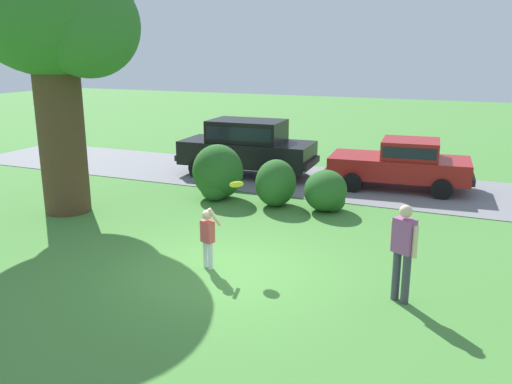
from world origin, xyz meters
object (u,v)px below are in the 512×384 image
parked_sedan (402,162)px  parked_suv (247,145)px  oak_tree_large (58,20)px  child_thrower (208,234)px  adult_onlooker (403,248)px  frisbee (236,184)px

parked_sedan → parked_suv: 5.19m
oak_tree_large → parked_suv: bearing=64.7°
child_thrower → adult_onlooker: bearing=0.2°
parked_suv → frisbee: (2.96, -7.10, 0.54)m
oak_tree_large → frisbee: oak_tree_large is taller
child_thrower → adult_onlooker: (3.74, 0.01, 0.27)m
child_thrower → adult_onlooker: size_ratio=0.74×
parked_suv → adult_onlooker: parked_suv is taller
adult_onlooker → parked_suv: bearing=129.5°
oak_tree_large → adult_onlooker: oak_tree_large is taller
parked_sedan → frisbee: size_ratio=14.21×
parked_sedan → parked_suv: parked_suv is taller
parked_sedan → oak_tree_large: bearing=-143.3°
frisbee → adult_onlooker: bearing=-10.2°
parked_suv → frisbee: size_ratio=14.98×
parked_suv → frisbee: parked_suv is taller
adult_onlooker → parked_sedan: bearing=98.4°
parked_suv → adult_onlooker: 10.00m
frisbee → adult_onlooker: same height
frisbee → oak_tree_large: bearing=164.8°
adult_onlooker → oak_tree_large: bearing=166.7°
oak_tree_large → parked_sedan: (7.82, 5.83, -4.09)m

